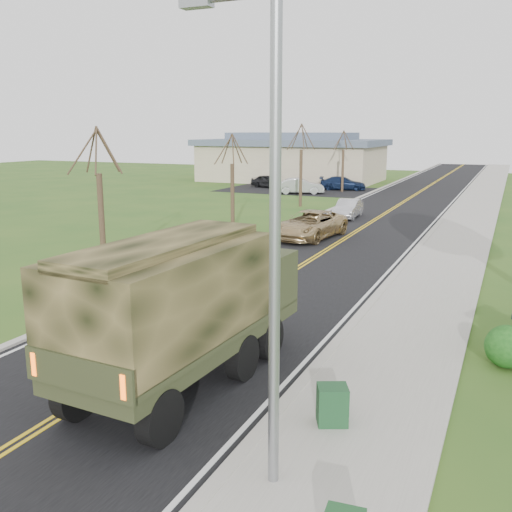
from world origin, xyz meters
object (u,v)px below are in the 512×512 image
Objects in this scene: suv_champagne at (310,225)px; military_truck at (184,300)px; sedan_silver at (348,209)px; utility_box_near at (332,405)px.

military_truck is at bearing -72.45° from suv_champagne.
suv_champagne reaches higher than sedan_silver.
suv_champagne is 20.85m from utility_box_near.
utility_box_near is (7.28, -27.81, -0.14)m from sedan_silver.
suv_champagne is at bearing -91.68° from sedan_silver.
military_truck is 9.20× the size of utility_box_near.
utility_box_near is at bearing -62.49° from suv_champagne.
utility_box_near is (7.20, -19.57, -0.27)m from suv_champagne.
military_truck reaches higher than sedan_silver.
sedan_silver is 4.86× the size of utility_box_near.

